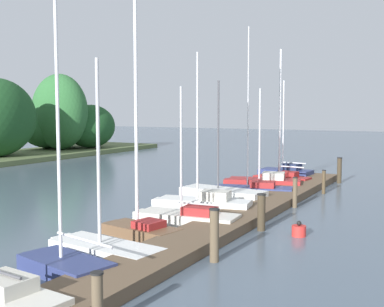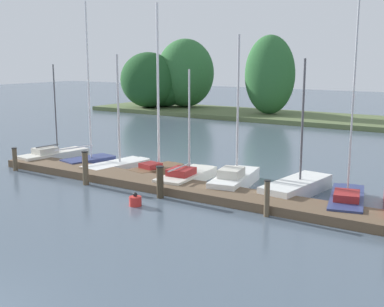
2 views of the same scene
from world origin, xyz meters
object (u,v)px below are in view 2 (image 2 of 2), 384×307
at_px(mooring_piling_3, 267,198).
at_px(channel_buoy_0, 135,201).
at_px(sailboat_4, 187,176).
at_px(mooring_piling_1, 85,168).
at_px(sailboat_7, 347,198).
at_px(sailboat_6, 299,186).
at_px(sailboat_0, 55,155).
at_px(mooring_piling_2, 160,182).
at_px(sailboat_3, 157,164).
at_px(sailboat_5, 235,178).
at_px(sailboat_1, 90,158).
at_px(sailboat_2, 118,164).
at_px(mooring_piling_0, 15,159).

height_order(mooring_piling_3, channel_buoy_0, mooring_piling_3).
relative_size(sailboat_4, mooring_piling_1, 3.35).
xyz_separation_m(sailboat_7, mooring_piling_1, (-10.66, -3.08, 0.44)).
bearing_deg(sailboat_6, sailboat_4, 107.17).
xyz_separation_m(sailboat_0, sailboat_4, (8.75, -0.02, -0.01)).
bearing_deg(sailboat_4, sailboat_7, -92.79).
bearing_deg(mooring_piling_2, channel_buoy_0, -95.95).
xyz_separation_m(sailboat_3, sailboat_7, (9.28, -0.34, -0.16)).
distance_m(sailboat_5, mooring_piling_1, 6.63).
distance_m(sailboat_1, mooring_piling_3, 11.70).
bearing_deg(sailboat_2, sailboat_1, 102.34).
bearing_deg(mooring_piling_3, sailboat_3, 156.53).
distance_m(sailboat_7, mooring_piling_1, 11.10).
bearing_deg(mooring_piling_0, channel_buoy_0, -8.90).
bearing_deg(sailboat_2, channel_buoy_0, -125.33).
xyz_separation_m(sailboat_1, mooring_piling_3, (11.36, -2.78, 0.29)).
relative_size(sailboat_6, mooring_piling_2, 4.23).
relative_size(sailboat_6, channel_buoy_0, 10.51).
bearing_deg(sailboat_5, mooring_piling_2, 141.96).
xyz_separation_m(sailboat_3, sailboat_4, (2.15, -0.57, -0.18)).
relative_size(sailboat_3, mooring_piling_2, 6.14).
xyz_separation_m(sailboat_0, sailboat_1, (2.49, 0.18, 0.06)).
relative_size(sailboat_2, sailboat_4, 1.13).
relative_size(mooring_piling_0, mooring_piling_3, 0.87).
distance_m(sailboat_5, sailboat_7, 4.93).
xyz_separation_m(sailboat_4, mooring_piling_0, (-8.52, -2.73, 0.28)).
height_order(sailboat_3, sailboat_4, sailboat_3).
relative_size(sailboat_5, mooring_piling_2, 4.98).
xyz_separation_m(sailboat_0, sailboat_5, (10.95, 0.44, 0.07)).
distance_m(sailboat_4, mooring_piling_3, 5.73).
height_order(sailboat_2, sailboat_5, sailboat_5).
bearing_deg(channel_buoy_0, mooring_piling_3, 18.09).
distance_m(sailboat_7, channel_buoy_0, 8.05).
xyz_separation_m(sailboat_6, mooring_piling_3, (0.17, -3.48, 0.34)).
relative_size(mooring_piling_0, mooring_piling_2, 0.88).
bearing_deg(sailboat_3, mooring_piling_0, 128.13).
bearing_deg(mooring_piling_1, sailboat_4, 38.85).
xyz_separation_m(sailboat_1, mooring_piling_0, (-2.26, -2.93, 0.21)).
xyz_separation_m(sailboat_0, mooring_piling_0, (0.23, -2.75, 0.27)).
xyz_separation_m(sailboat_0, mooring_piling_1, (5.22, -2.86, 0.45)).
xyz_separation_m(sailboat_1, mooring_piling_1, (2.73, -3.04, 0.38)).
height_order(sailboat_7, mooring_piling_3, sailboat_7).
height_order(sailboat_1, sailboat_3, sailboat_1).
xyz_separation_m(sailboat_2, sailboat_6, (9.37, 0.55, 0.07)).
bearing_deg(sailboat_7, sailboat_5, 73.35).
bearing_deg(sailboat_0, channel_buoy_0, -107.79).
distance_m(sailboat_3, sailboat_5, 4.36).
bearing_deg(sailboat_6, sailboat_2, 100.17).
distance_m(sailboat_2, sailboat_4, 4.46).
height_order(sailboat_3, sailboat_6, sailboat_3).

